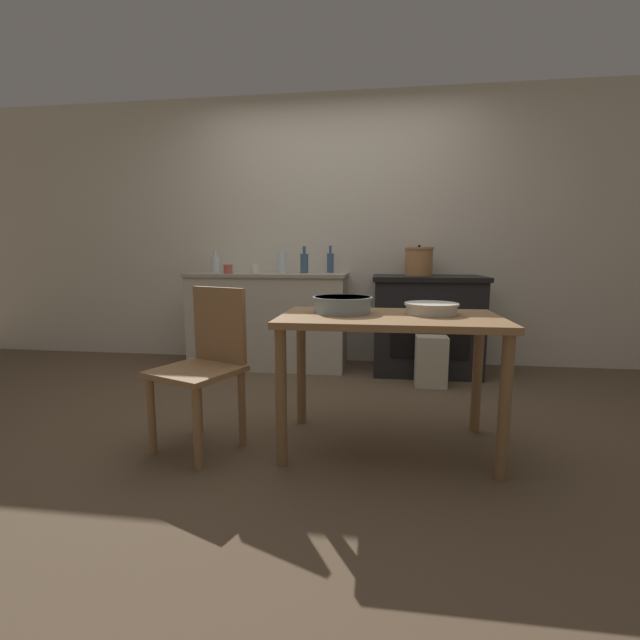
{
  "coord_description": "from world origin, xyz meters",
  "views": [
    {
      "loc": [
        0.42,
        -2.64,
        1.04
      ],
      "look_at": [
        0.0,
        0.44,
        0.57
      ],
      "focal_mm": 24.0,
      "sensor_mm": 36.0,
      "label": 1
    }
  ],
  "objects_px": {
    "mixing_bowl_small": "(343,304)",
    "cup_center": "(228,269)",
    "bottle_center_left": "(330,262)",
    "cup_center_right": "(255,269)",
    "stove": "(426,324)",
    "flour_sack": "(431,361)",
    "work_table": "(389,336)",
    "bottle_far_left": "(304,263)",
    "mixing_bowl_large": "(431,308)",
    "bottle_left": "(215,264)",
    "bottle_mid_left": "(282,262)",
    "chair": "(206,362)",
    "stock_pot": "(419,261)"
  },
  "relations": [
    {
      "from": "stove",
      "to": "chair",
      "type": "xyz_separation_m",
      "value": [
        -1.35,
        -1.73,
        0.03
      ]
    },
    {
      "from": "stove",
      "to": "flour_sack",
      "type": "height_order",
      "value": "stove"
    },
    {
      "from": "bottle_left",
      "to": "stock_pot",
      "type": "bearing_deg",
      "value": -2.4
    },
    {
      "from": "stock_pot",
      "to": "work_table",
      "type": "bearing_deg",
      "value": -99.87
    },
    {
      "from": "chair",
      "to": "flour_sack",
      "type": "xyz_separation_m",
      "value": [
        1.35,
        1.27,
        -0.27
      ]
    },
    {
      "from": "bottle_mid_left",
      "to": "cup_center",
      "type": "distance_m",
      "value": 0.51
    },
    {
      "from": "chair",
      "to": "stock_pot",
      "type": "bearing_deg",
      "value": 77.07
    },
    {
      "from": "bottle_far_left",
      "to": "bottle_center_left",
      "type": "height_order",
      "value": "bottle_center_left"
    },
    {
      "from": "bottle_center_left",
      "to": "mixing_bowl_small",
      "type": "bearing_deg",
      "value": -81.45
    },
    {
      "from": "bottle_left",
      "to": "cup_center_right",
      "type": "height_order",
      "value": "bottle_left"
    },
    {
      "from": "work_table",
      "to": "mixing_bowl_small",
      "type": "bearing_deg",
      "value": 164.86
    },
    {
      "from": "cup_center_right",
      "to": "bottle_mid_left",
      "type": "bearing_deg",
      "value": 38.96
    },
    {
      "from": "bottle_center_left",
      "to": "cup_center_right",
      "type": "relative_size",
      "value": 2.98
    },
    {
      "from": "flour_sack",
      "to": "cup_center",
      "type": "distance_m",
      "value": 1.95
    },
    {
      "from": "work_table",
      "to": "chair",
      "type": "xyz_separation_m",
      "value": [
        -0.98,
        -0.11,
        -0.15
      ]
    },
    {
      "from": "chair",
      "to": "work_table",
      "type": "bearing_deg",
      "value": 28.48
    },
    {
      "from": "mixing_bowl_small",
      "to": "cup_center",
      "type": "xyz_separation_m",
      "value": [
        -1.16,
        1.42,
        0.14
      ]
    },
    {
      "from": "bottle_far_left",
      "to": "mixing_bowl_small",
      "type": "bearing_deg",
      "value": -73.2
    },
    {
      "from": "work_table",
      "to": "cup_center",
      "type": "bearing_deg",
      "value": 133.49
    },
    {
      "from": "mixing_bowl_small",
      "to": "bottle_far_left",
      "type": "relative_size",
      "value": 1.32
    },
    {
      "from": "cup_center_right",
      "to": "mixing_bowl_small",
      "type": "bearing_deg",
      "value": -58.1
    },
    {
      "from": "stove",
      "to": "bottle_mid_left",
      "type": "height_order",
      "value": "bottle_mid_left"
    },
    {
      "from": "bottle_far_left",
      "to": "mixing_bowl_large",
      "type": "bearing_deg",
      "value": -59.21
    },
    {
      "from": "flour_sack",
      "to": "cup_center",
      "type": "height_order",
      "value": "cup_center"
    },
    {
      "from": "cup_center_right",
      "to": "cup_center",
      "type": "bearing_deg",
      "value": -162.77
    },
    {
      "from": "mixing_bowl_large",
      "to": "cup_center",
      "type": "height_order",
      "value": "cup_center"
    },
    {
      "from": "mixing_bowl_small",
      "to": "bottle_mid_left",
      "type": "xyz_separation_m",
      "value": [
        -0.71,
        1.66,
        0.2
      ]
    },
    {
      "from": "stove",
      "to": "cup_center",
      "type": "height_order",
      "value": "cup_center"
    },
    {
      "from": "bottle_left",
      "to": "chair",
      "type": "bearing_deg",
      "value": -70.65
    },
    {
      "from": "mixing_bowl_small",
      "to": "mixing_bowl_large",
      "type": "bearing_deg",
      "value": 0.97
    },
    {
      "from": "bottle_far_left",
      "to": "bottle_mid_left",
      "type": "relative_size",
      "value": 0.95
    },
    {
      "from": "flour_sack",
      "to": "mixing_bowl_large",
      "type": "relative_size",
      "value": 1.42
    },
    {
      "from": "mixing_bowl_small",
      "to": "bottle_left",
      "type": "height_order",
      "value": "bottle_left"
    },
    {
      "from": "cup_center",
      "to": "stove",
      "type": "bearing_deg",
      "value": 4.54
    },
    {
      "from": "mixing_bowl_small",
      "to": "cup_center",
      "type": "height_order",
      "value": "cup_center"
    },
    {
      "from": "flour_sack",
      "to": "cup_center_right",
      "type": "distance_m",
      "value": 1.75
    },
    {
      "from": "bottle_left",
      "to": "bottle_mid_left",
      "type": "relative_size",
      "value": 0.8
    },
    {
      "from": "work_table",
      "to": "stove",
      "type": "bearing_deg",
      "value": 77.14
    },
    {
      "from": "mixing_bowl_small",
      "to": "bottle_left",
      "type": "relative_size",
      "value": 1.56
    },
    {
      "from": "flour_sack",
      "to": "bottle_far_left",
      "type": "bearing_deg",
      "value": 154.29
    },
    {
      "from": "chair",
      "to": "stove",
      "type": "bearing_deg",
      "value": 74.39
    },
    {
      "from": "mixing_bowl_large",
      "to": "cup_center",
      "type": "xyz_separation_m",
      "value": [
        -1.63,
        1.41,
        0.16
      ]
    },
    {
      "from": "bottle_mid_left",
      "to": "mixing_bowl_large",
      "type": "bearing_deg",
      "value": -54.21
    },
    {
      "from": "mixing_bowl_large",
      "to": "cup_center_right",
      "type": "relative_size",
      "value": 3.37
    },
    {
      "from": "bottle_far_left",
      "to": "stock_pot",
      "type": "bearing_deg",
      "value": -0.42
    },
    {
      "from": "mixing_bowl_small",
      "to": "bottle_mid_left",
      "type": "relative_size",
      "value": 1.25
    },
    {
      "from": "stove",
      "to": "mixing_bowl_large",
      "type": "xyz_separation_m",
      "value": [
        -0.15,
        -1.55,
        0.33
      ]
    },
    {
      "from": "bottle_mid_left",
      "to": "flour_sack",
      "type": "bearing_deg",
      "value": -22.73
    },
    {
      "from": "bottle_mid_left",
      "to": "cup_center_right",
      "type": "height_order",
      "value": "bottle_mid_left"
    },
    {
      "from": "mixing_bowl_large",
      "to": "bottle_far_left",
      "type": "xyz_separation_m",
      "value": [
        -0.97,
        1.63,
        0.21
      ]
    }
  ]
}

